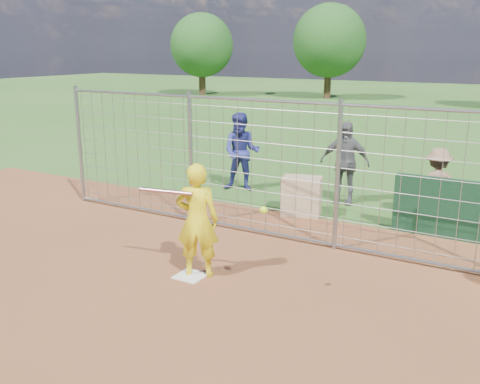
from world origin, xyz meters
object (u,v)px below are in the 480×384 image
Objects in this scene: batter at (197,221)px; bystander_c at (437,185)px; bystander_a at (241,152)px; bystander_b at (345,163)px; equipment_bin at (302,196)px.

batter reaches higher than bystander_c.
bystander_b is (2.54, 0.16, -0.02)m from bystander_a.
bystander_a is 4.59m from bystander_c.
bystander_b is at bearing -30.26° from bystander_c.
bystander_c is 2.69m from equipment_bin.
equipment_bin is (0.12, 3.66, -0.48)m from batter.
bystander_c is (4.58, -0.17, -0.21)m from bystander_a.
bystander_a is 1.28× the size of bystander_c.
batter is 0.93× the size of bystander_a.
batter is 1.18× the size of bystander_c.
bystander_a is 2.38× the size of equipment_bin.
bystander_b is at bearing -120.62° from batter.
batter is at bearing 39.36° from bystander_c.
bystander_b reaches higher than equipment_bin.
bystander_c is at bearing -19.17° from bystander_a.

